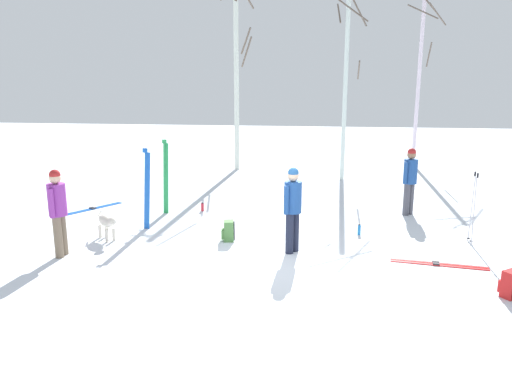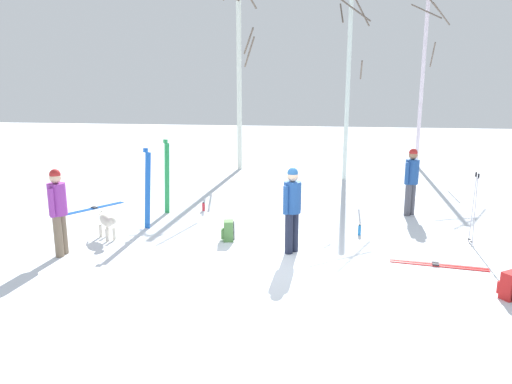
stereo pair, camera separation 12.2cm
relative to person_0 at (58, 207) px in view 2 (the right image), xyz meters
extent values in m
plane|color=white|center=(4.10, -0.03, -0.98)|extent=(60.00, 60.00, 0.00)
cylinder|color=#72604C|center=(0.00, 0.09, -0.57)|extent=(0.16, 0.16, 0.82)
cylinder|color=#72604C|center=(0.00, -0.09, -0.57)|extent=(0.16, 0.16, 0.82)
cylinder|color=purple|center=(0.00, 0.00, 0.15)|extent=(0.34, 0.34, 0.62)
sphere|color=beige|center=(0.00, 0.00, 0.57)|extent=(0.22, 0.22, 0.22)
sphere|color=#B22626|center=(0.00, 0.00, 0.63)|extent=(0.21, 0.21, 0.21)
cylinder|color=purple|center=(-0.01, 0.21, 0.13)|extent=(0.10, 0.10, 0.56)
cylinder|color=purple|center=(0.01, -0.21, 0.13)|extent=(0.10, 0.10, 0.56)
cylinder|color=#4C4C56|center=(7.15, 4.01, -0.57)|extent=(0.16, 0.16, 0.82)
cylinder|color=#4C4C56|center=(7.27, 4.14, -0.57)|extent=(0.16, 0.16, 0.82)
cylinder|color=#1E478C|center=(7.21, 4.07, 0.15)|extent=(0.34, 0.34, 0.62)
sphere|color=#997051|center=(7.21, 4.07, 0.57)|extent=(0.22, 0.22, 0.22)
sphere|color=#B22626|center=(7.21, 4.07, 0.63)|extent=(0.21, 0.21, 0.21)
cylinder|color=#1E478C|center=(7.07, 3.92, 0.13)|extent=(0.10, 0.10, 0.56)
cylinder|color=#1E478C|center=(7.36, 4.22, 0.13)|extent=(0.10, 0.10, 0.56)
cylinder|color=#1E2338|center=(4.40, 0.76, -0.57)|extent=(0.16, 0.16, 0.82)
cylinder|color=#1E2338|center=(4.49, 0.91, -0.57)|extent=(0.16, 0.16, 0.82)
cylinder|color=#1E478C|center=(4.45, 0.84, 0.15)|extent=(0.34, 0.34, 0.62)
sphere|color=beige|center=(4.45, 0.84, 0.57)|extent=(0.22, 0.22, 0.22)
sphere|color=#265999|center=(4.45, 0.84, 0.63)|extent=(0.21, 0.21, 0.21)
cylinder|color=#1E478C|center=(4.33, 0.66, 0.13)|extent=(0.10, 0.10, 0.56)
cylinder|color=#1E478C|center=(4.56, 1.01, 0.13)|extent=(0.10, 0.10, 0.56)
ellipsoid|color=beige|center=(0.42, 1.09, -0.57)|extent=(0.58, 0.57, 0.26)
sphere|color=beige|center=(0.66, 0.86, -0.51)|extent=(0.18, 0.18, 0.18)
ellipsoid|color=beige|center=(0.71, 0.82, -0.53)|extent=(0.11, 0.11, 0.06)
cylinder|color=beige|center=(0.17, 1.34, -0.49)|extent=(0.16, 0.16, 0.17)
cylinder|color=beige|center=(0.62, 1.01, -0.84)|extent=(0.07, 0.07, 0.28)
cylinder|color=beige|center=(0.51, 0.90, -0.84)|extent=(0.07, 0.07, 0.28)
cylinder|color=beige|center=(0.33, 1.29, -0.84)|extent=(0.07, 0.07, 0.28)
cylinder|color=beige|center=(0.23, 1.17, -0.84)|extent=(0.07, 0.07, 0.28)
cube|color=green|center=(1.01, 3.32, -0.07)|extent=(0.14, 0.02, 1.83)
cube|color=green|center=(1.01, 3.32, 0.89)|extent=(0.06, 0.02, 0.10)
cube|color=green|center=(1.07, 3.32, -0.07)|extent=(0.14, 0.02, 1.83)
cube|color=green|center=(1.07, 3.32, 0.89)|extent=(0.06, 0.02, 0.10)
cube|color=blue|center=(1.02, 1.94, -0.08)|extent=(0.19, 0.03, 1.79)
cube|color=blue|center=(1.02, 1.94, 0.85)|extent=(0.06, 0.02, 0.10)
cube|color=blue|center=(1.08, 1.94, -0.08)|extent=(0.19, 0.03, 1.79)
cube|color=blue|center=(1.08, 1.94, 0.85)|extent=(0.06, 0.02, 0.10)
cube|color=blue|center=(-1.07, 3.40, -0.97)|extent=(1.02, 1.65, 0.02)
cube|color=#333338|center=(-1.05, 3.44, -0.95)|extent=(0.12, 0.14, 0.03)
cube|color=blue|center=(-1.16, 3.45, -0.97)|extent=(1.02, 1.65, 0.02)
cube|color=#333338|center=(-1.13, 3.49, -0.95)|extent=(0.12, 0.14, 0.03)
cube|color=red|center=(7.20, 0.57, -0.97)|extent=(1.73, 0.31, 0.02)
cube|color=#333338|center=(7.16, 0.58, -0.95)|extent=(0.13, 0.08, 0.03)
cube|color=red|center=(7.19, 0.47, -0.97)|extent=(1.73, 0.31, 0.02)
cube|color=#333338|center=(7.14, 0.48, -0.95)|extent=(0.13, 0.08, 0.03)
cylinder|color=#B2B2BC|center=(8.13, 2.00, -0.27)|extent=(0.02, 0.11, 1.42)
cylinder|color=black|center=(8.13, 2.00, 0.49)|extent=(0.04, 0.04, 0.10)
cylinder|color=black|center=(8.13, 2.00, -0.91)|extent=(0.07, 0.07, 0.01)
cylinder|color=#B2B2BC|center=(8.13, 1.83, -0.27)|extent=(0.02, 0.11, 1.42)
cylinder|color=black|center=(8.13, 1.83, 0.49)|extent=(0.04, 0.04, 0.10)
cylinder|color=black|center=(8.13, 1.83, -0.91)|extent=(0.07, 0.07, 0.01)
cube|color=red|center=(7.98, -0.78, -0.76)|extent=(0.33, 0.31, 0.44)
cube|color=red|center=(7.91, -0.67, -0.83)|extent=(0.19, 0.16, 0.20)
cube|color=#4C7F3F|center=(3.06, 1.36, -0.76)|extent=(0.25, 0.29, 0.44)
cube|color=#4C7F3F|center=(2.93, 1.33, -0.83)|extent=(0.10, 0.20, 0.20)
cube|color=black|center=(3.16, 1.45, -0.76)|extent=(0.03, 0.04, 0.37)
cube|color=black|center=(3.18, 1.31, -0.76)|extent=(0.03, 0.04, 0.37)
cylinder|color=#1E72BF|center=(5.85, 2.16, -0.87)|extent=(0.07, 0.07, 0.23)
cylinder|color=black|center=(5.85, 2.16, -0.74)|extent=(0.05, 0.05, 0.02)
cylinder|color=red|center=(1.89, 3.67, -0.88)|extent=(0.08, 0.08, 0.21)
cylinder|color=black|center=(1.89, 3.67, -0.76)|extent=(0.05, 0.05, 0.02)
cylinder|color=silver|center=(1.68, 10.08, 2.50)|extent=(0.19, 0.19, 6.96)
cylinder|color=brown|center=(2.01, 10.31, 3.88)|extent=(0.53, 0.75, 0.92)
cylinder|color=brown|center=(2.04, 10.32, 3.48)|extent=(0.56, 0.80, 1.08)
cylinder|color=silver|center=(5.69, 8.52, 1.98)|extent=(0.15, 0.15, 5.93)
cylinder|color=brown|center=(5.93, 8.17, 4.71)|extent=(0.77, 0.55, 1.18)
cylinder|color=brown|center=(5.40, 8.47, 4.55)|extent=(0.15, 0.64, 0.69)
cylinder|color=brown|center=(6.11, 8.51, 2.75)|extent=(0.08, 0.87, 0.59)
cylinder|color=brown|center=(5.65, 7.88, 4.67)|extent=(1.31, 0.14, 0.96)
cylinder|color=silver|center=(8.73, 12.10, 2.44)|extent=(0.15, 0.15, 6.83)
cylinder|color=brown|center=(9.18, 11.68, 4.88)|extent=(0.89, 0.95, 0.73)
cylinder|color=brown|center=(9.05, 12.10, 3.42)|extent=(0.05, 0.68, 0.91)
cylinder|color=brown|center=(8.59, 11.55, 4.97)|extent=(1.13, 0.33, 0.61)
camera|label=1|loc=(4.98, -8.24, 2.31)|focal=33.56mm
camera|label=2|loc=(5.10, -8.23, 2.31)|focal=33.56mm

